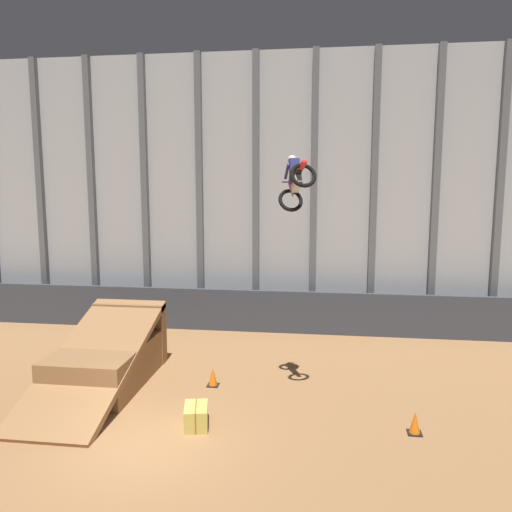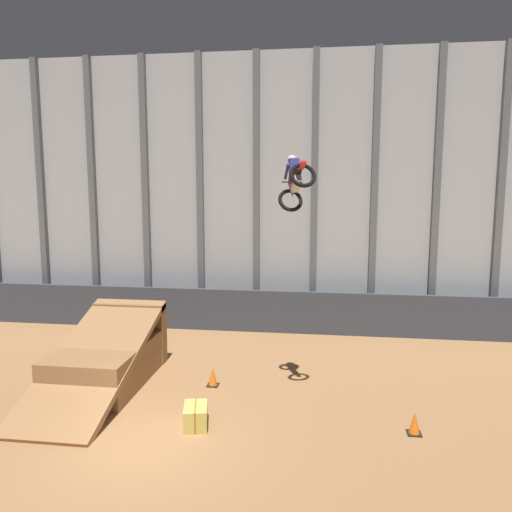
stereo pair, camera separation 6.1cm
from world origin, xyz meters
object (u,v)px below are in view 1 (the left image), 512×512
Objects in this scene: dirt_ramp at (109,358)px; hay_bale_trackside at (196,416)px; traffic_cone_arena_edge at (213,377)px; traffic_cone_near_ramp at (415,423)px; rider_bike_solo at (296,181)px.

dirt_ramp reaches higher than hay_bale_trackside.
dirt_ramp is at bearing -179.87° from traffic_cone_arena_edge.
traffic_cone_near_ramp is (9.18, -2.32, -0.48)m from dirt_ramp.
hay_bale_trackside is (0.15, -2.69, -0.00)m from traffic_cone_arena_edge.
traffic_cone_arena_edge reaches higher than hay_bale_trackside.
hay_bale_trackside is (-2.42, -2.07, -6.11)m from rider_bike_solo.
dirt_ramp is 8.24m from rider_bike_solo.
traffic_cone_near_ramp is at bearing -47.38° from rider_bike_solo.
traffic_cone_arena_edge is at bearing 147.27° from rider_bike_solo.
traffic_cone_near_ramp is 5.62m from hay_bale_trackside.
rider_bike_solo is at bearing -13.51° from traffic_cone_arena_edge.
dirt_ramp is at bearing 143.08° from hay_bale_trackside.
traffic_cone_arena_edge is (-2.57, 0.62, -6.11)m from rider_bike_solo.
rider_bike_solo is 6.65m from traffic_cone_arena_edge.
rider_bike_solo is (5.99, -0.61, 5.62)m from dirt_ramp.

